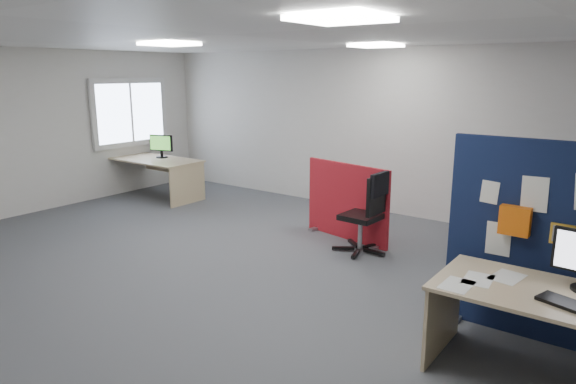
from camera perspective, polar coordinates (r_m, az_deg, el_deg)
The scene contains 13 objects.
floor at distance 6.21m, azimuth -6.08°, elevation -8.70°, with size 9.00×9.00×0.00m, color #515358.
ceiling at distance 5.78m, azimuth -6.75°, elevation 16.98°, with size 9.00×7.00×0.02m, color white.
wall_back at distance 8.72m, azimuth 9.45°, elevation 6.69°, with size 9.00×0.02×2.70m, color silver.
wall_left at distance 9.47m, azimuth -26.99°, elevation 5.95°, with size 0.02×7.00×2.70m, color silver.
window at distance 10.45m, azimuth -17.10°, elevation 8.44°, with size 0.06×1.70×1.30m.
ceiling_lights at distance 6.08m, azimuth 0.13°, elevation 16.59°, with size 4.10×4.10×0.04m.
main_desk at distance 4.36m, azimuth 29.29°, elevation -12.11°, with size 1.96×0.87×0.73m.
keyboard at distance 4.10m, azimuth 29.07°, elevation -10.99°, with size 0.45×0.18×0.03m, color black.
red_divider at distance 7.23m, azimuth 6.55°, elevation -1.16°, with size 1.42×0.33×1.08m.
second_desk at distance 9.95m, azimuth -14.32°, elevation 2.65°, with size 1.78×0.89×0.73m.
monitor_second at distance 9.99m, azimuth -13.90°, elevation 5.07°, with size 0.46×0.22×0.43m.
office_chair at distance 6.65m, azimuth 8.93°, elevation -1.80°, with size 0.69×0.71×1.07m.
desk_papers at distance 4.28m, azimuth 26.00°, elevation -9.83°, with size 1.43×0.87×0.00m.
Camera 1 is at (3.92, -4.23, 2.30)m, focal length 32.00 mm.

